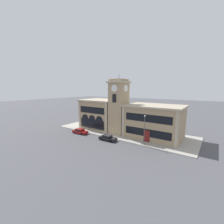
{
  "coord_description": "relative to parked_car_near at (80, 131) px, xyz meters",
  "views": [
    {
      "loc": [
        22.39,
        -29.9,
        12.77
      ],
      "look_at": [
        -0.77,
        2.81,
        6.39
      ],
      "focal_mm": 24.0,
      "sensor_mm": 36.0,
      "label": 1
    }
  ],
  "objects": [
    {
      "name": "ground_plane",
      "position": [
        8.83,
        1.56,
        -0.72
      ],
      "size": [
        300.0,
        300.0,
        0.0
      ],
      "primitive_type": "plane",
      "color": "#4C4C51"
    },
    {
      "name": "sidewalk_kerb",
      "position": [
        8.83,
        8.52,
        -0.65
      ],
      "size": [
        40.55,
        13.94,
        0.15
      ],
      "color": "#A39E93",
      "rests_on": "ground_plane"
    },
    {
      "name": "clock_tower",
      "position": [
        8.84,
        6.51,
        6.93
      ],
      "size": [
        5.0,
        5.0,
        16.42
      ],
      "color": "tan",
      "rests_on": "ground_plane"
    },
    {
      "name": "town_hall_left_wing",
      "position": [
        0.64,
        8.9,
        3.9
      ],
      "size": [
        12.19,
        9.83,
        9.19
      ],
      "color": "tan",
      "rests_on": "ground_plane"
    },
    {
      "name": "town_hall_right_wing",
      "position": [
        18.2,
        8.9,
        3.57
      ],
      "size": [
        14.52,
        9.83,
        8.54
      ],
      "color": "tan",
      "rests_on": "ground_plane"
    },
    {
      "name": "parked_car_near",
      "position": [
        0.0,
        0.0,
        0.0
      ],
      "size": [
        4.67,
        2.14,
        1.38
      ],
      "rotation": [
        0.0,
        0.0,
        0.06
      ],
      "color": "maroon",
      "rests_on": "ground_plane"
    },
    {
      "name": "parked_car_mid",
      "position": [
        9.83,
        0.0,
        -0.01
      ],
      "size": [
        4.51,
        2.11,
        1.35
      ],
      "rotation": [
        0.0,
        0.0,
        0.06
      ],
      "color": "black",
      "rests_on": "ground_plane"
    },
    {
      "name": "street_lamp",
      "position": [
        18.56,
        1.95,
        3.79
      ],
      "size": [
        0.36,
        0.36,
        6.81
      ],
      "color": "#4C4C51",
      "rests_on": "sidewalk_kerb"
    }
  ]
}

